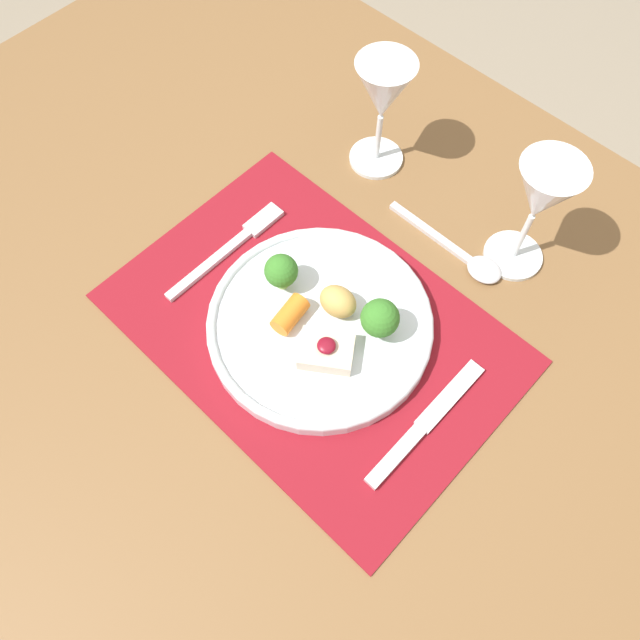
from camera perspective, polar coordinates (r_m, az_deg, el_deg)
name	(u,v)px	position (r m, az deg, el deg)	size (l,w,h in m)	color
ground_plane	(316,478)	(1.48, -0.35, -14.22)	(8.00, 8.00, 0.00)	gray
dining_table	(313,359)	(0.84, -0.61, -3.56)	(1.43, 1.00, 0.76)	brown
placemat	(313,328)	(0.76, -0.67, -0.73)	(0.47, 0.33, 0.00)	maroon
dinner_plate	(321,322)	(0.74, 0.13, -0.15)	(0.27, 0.27, 0.07)	silver
fork	(234,244)	(0.82, -7.91, 6.85)	(0.02, 0.19, 0.01)	silver
knife	(419,431)	(0.71, 9.00, -9.95)	(0.02, 0.19, 0.01)	silver
spoon	(469,259)	(0.82, 13.42, 5.46)	(0.18, 0.04, 0.01)	silver
wine_glass_near	(541,198)	(0.76, 19.55, 10.44)	(0.08, 0.08, 0.17)	white
wine_glass_far	(383,97)	(0.83, 5.78, 19.66)	(0.08, 0.08, 0.16)	white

